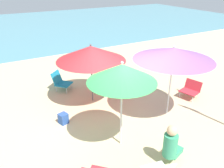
{
  "coord_description": "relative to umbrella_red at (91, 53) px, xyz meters",
  "views": [
    {
      "loc": [
        -2.73,
        -4.59,
        3.66
      ],
      "look_at": [
        0.38,
        0.93,
        0.7
      ],
      "focal_mm": 37.39,
      "sensor_mm": 36.0,
      "label": 1
    }
  ],
  "objects": [
    {
      "name": "beach_chair_b",
      "position": [
        2.9,
        -1.38,
        -1.28
      ],
      "size": [
        0.65,
        0.67,
        0.55
      ],
      "rotation": [
        0.0,
        0.0,
        -2.87
      ],
      "color": "red",
      "rests_on": "ground_plane"
    },
    {
      "name": "umbrella_green",
      "position": [
        -0.33,
        -2.27,
        0.25
      ],
      "size": [
        1.5,
        1.5,
        2.08
      ],
      "color": "silver",
      "rests_on": "ground_plane"
    },
    {
      "name": "beach_bag",
      "position": [
        -1.24,
        -0.78,
        -1.43
      ],
      "size": [
        0.27,
        0.27,
        0.29
      ],
      "primitive_type": "cube",
      "rotation": [
        0.0,
        0.0,
        5.02
      ],
      "color": "#2D519E",
      "rests_on": "ground_plane"
    },
    {
      "name": "umbrella_purple",
      "position": [
        1.56,
        -1.78,
        0.23
      ],
      "size": [
        2.14,
        2.14,
        2.03
      ],
      "color": "silver",
      "rests_on": "ground_plane"
    },
    {
      "name": "person_b",
      "position": [
        0.25,
        -3.32,
        -1.09
      ],
      "size": [
        0.53,
        0.4,
        0.97
      ],
      "rotation": [
        0.0,
        0.0,
        0.31
      ],
      "color": "#389970",
      "rests_on": "ground_plane"
    },
    {
      "name": "beach_chair_a",
      "position": [
        -0.64,
        1.24,
        -1.25
      ],
      "size": [
        0.76,
        0.76,
        0.66
      ],
      "rotation": [
        0.0,
        0.0,
        -0.81
      ],
      "color": "teal",
      "rests_on": "ground_plane"
    },
    {
      "name": "umbrella_red",
      "position": [
        0.0,
        0.0,
        0.0
      ],
      "size": [
        2.09,
        2.09,
        1.86
      ],
      "color": "#4C4C51",
      "rests_on": "ground_plane"
    },
    {
      "name": "ground_plane",
      "position": [
        0.03,
        -1.47,
        -1.58
      ],
      "size": [
        40.0,
        40.0,
        0.0
      ],
      "primitive_type": "plane",
      "color": "#D3BC8C"
    },
    {
      "name": "sea_water",
      "position": [
        0.03,
        13.18,
        -1.57
      ],
      "size": [
        40.0,
        16.0,
        0.01
      ],
      "primitive_type": "cube",
      "color": "#5693A3",
      "rests_on": "ground_plane"
    }
  ]
}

